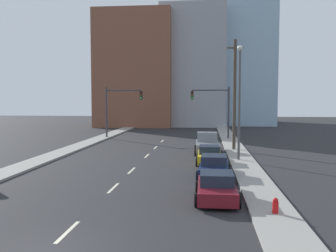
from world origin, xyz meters
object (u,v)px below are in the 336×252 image
at_px(fire_hydrant, 275,207).
at_px(sedan_maroon, 217,187).
at_px(traffic_signal_right, 218,105).
at_px(sedan_navy, 214,167).
at_px(sedan_yellow, 209,155).
at_px(pickup_truck_gray, 207,145).
at_px(street_lamp, 239,96).
at_px(utility_pole_right_mid, 235,94).
at_px(traffic_signal_left, 117,105).

height_order(fire_hydrant, sedan_maroon, sedan_maroon).
distance_m(traffic_signal_right, sedan_maroon, 29.08).
distance_m(fire_hydrant, sedan_maroon, 3.49).
bearing_deg(fire_hydrant, sedan_navy, 106.75).
xyz_separation_m(sedan_maroon, sedan_yellow, (-0.25, 10.73, 0.00)).
bearing_deg(pickup_truck_gray, street_lamp, -61.71).
xyz_separation_m(sedan_yellow, pickup_truck_gray, (-0.15, 5.63, 0.14)).
xyz_separation_m(traffic_signal_right, utility_pole_right_mid, (1.27, -10.50, 1.23)).
height_order(sedan_navy, pickup_truck_gray, pickup_truck_gray).
distance_m(sedan_maroon, sedan_yellow, 10.73).
distance_m(street_lamp, sedan_yellow, 5.42).
distance_m(fire_hydrant, sedan_yellow, 13.49).
xyz_separation_m(fire_hydrant, sedan_navy, (-2.44, 8.11, 0.24)).
height_order(traffic_signal_right, fire_hydrant, traffic_signal_right).
height_order(street_lamp, sedan_yellow, street_lamp).
bearing_deg(traffic_signal_right, sedan_maroon, -91.87).
xyz_separation_m(utility_pole_right_mid, street_lamp, (-0.10, -6.35, -0.18)).
relative_size(traffic_signal_left, traffic_signal_right, 1.00).
xyz_separation_m(traffic_signal_right, pickup_truck_gray, (-1.34, -12.47, -3.53)).
distance_m(traffic_signal_right, fire_hydrant, 31.60).
bearing_deg(fire_hydrant, sedan_yellow, 101.49).
relative_size(sedan_maroon, sedan_navy, 0.95).
relative_size(traffic_signal_right, fire_hydrant, 7.90).
xyz_separation_m(traffic_signal_left, traffic_signal_right, (12.98, 0.00, 0.00)).
bearing_deg(pickup_truck_gray, sedan_navy, -89.46).
height_order(traffic_signal_left, utility_pole_right_mid, utility_pole_right_mid).
distance_m(utility_pole_right_mid, street_lamp, 6.36).
xyz_separation_m(traffic_signal_right, sedan_yellow, (-1.19, -18.10, -3.66)).
xyz_separation_m(street_lamp, pickup_truck_gray, (-2.52, 4.39, -4.58)).
bearing_deg(traffic_signal_left, sedan_yellow, -56.92).
bearing_deg(traffic_signal_left, fire_hydrant, -65.19).
bearing_deg(fire_hydrant, traffic_signal_right, 92.73).
bearing_deg(traffic_signal_left, sedan_navy, -62.59).
xyz_separation_m(sedan_navy, sedan_yellow, (-0.25, 5.11, -0.01)).
height_order(traffic_signal_right, sedan_yellow, traffic_signal_right).
distance_m(sedan_maroon, sedan_navy, 5.62).
distance_m(sedan_navy, sedan_yellow, 5.12).
bearing_deg(utility_pole_right_mid, pickup_truck_gray, -143.00).
distance_m(fire_hydrant, pickup_truck_gray, 19.07).
xyz_separation_m(traffic_signal_left, utility_pole_right_mid, (14.25, -10.50, 1.23)).
bearing_deg(street_lamp, sedan_yellow, -152.27).
relative_size(sedan_maroon, pickup_truck_gray, 0.81).
bearing_deg(sedan_maroon, traffic_signal_left, 112.29).
bearing_deg(sedan_maroon, traffic_signal_right, 87.75).
distance_m(traffic_signal_left, pickup_truck_gray, 17.42).
bearing_deg(street_lamp, traffic_signal_right, 94.00).
xyz_separation_m(traffic_signal_left, sedan_maroon, (12.04, -28.83, -3.67)).
xyz_separation_m(traffic_signal_left, fire_hydrant, (14.48, -31.32, -3.89)).
xyz_separation_m(traffic_signal_left, street_lamp, (14.16, -16.85, 1.05)).
xyz_separation_m(traffic_signal_left, sedan_yellow, (11.79, -18.10, -3.66)).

